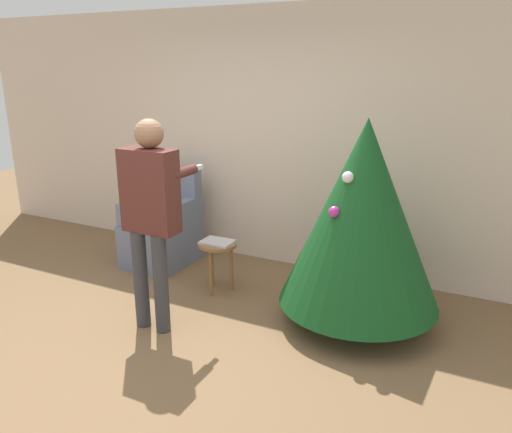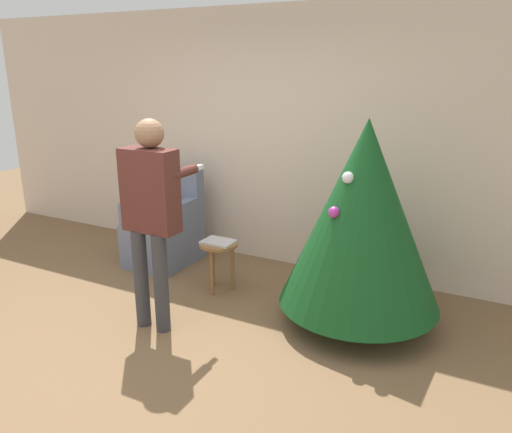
% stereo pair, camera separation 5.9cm
% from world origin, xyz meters
% --- Properties ---
extents(ground_plane, '(14.00, 14.00, 0.00)m').
position_xyz_m(ground_plane, '(0.00, 0.00, 0.00)').
color(ground_plane, brown).
extents(wall_back, '(8.00, 0.06, 2.70)m').
position_xyz_m(wall_back, '(0.00, 2.23, 1.35)').
color(wall_back, beige).
rests_on(wall_back, ground_plane).
extents(christmas_tree, '(1.33, 1.33, 1.73)m').
position_xyz_m(christmas_tree, '(1.36, 1.25, 0.96)').
color(christmas_tree, brown).
rests_on(christmas_tree, ground_plane).
extents(armchair, '(0.62, 0.75, 1.02)m').
position_xyz_m(armchair, '(-0.94, 1.62, 0.36)').
color(armchair, slate).
rests_on(armchair, ground_plane).
extents(person_standing, '(0.47, 0.57, 1.73)m').
position_xyz_m(person_standing, '(-0.13, 0.43, 1.05)').
color(person_standing, '#38383D').
rests_on(person_standing, ground_plane).
extents(side_stool, '(0.37, 0.37, 0.49)m').
position_xyz_m(side_stool, '(-0.02, 1.25, 0.40)').
color(side_stool, olive).
rests_on(side_stool, ground_plane).
extents(laptop, '(0.30, 0.23, 0.02)m').
position_xyz_m(laptop, '(-0.02, 1.25, 0.50)').
color(laptop, silver).
rests_on(laptop, side_stool).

